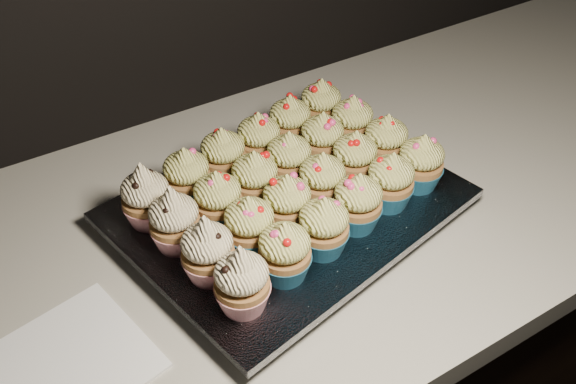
{
  "coord_description": "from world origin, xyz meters",
  "views": [
    {
      "loc": [
        -0.14,
        1.13,
        1.5
      ],
      "look_at": [
        0.2,
        1.68,
        0.95
      ],
      "focal_mm": 40.0,
      "sensor_mm": 36.0,
      "label": 1
    }
  ],
  "objects": [
    {
      "name": "cupcake_22",
      "position": [
        0.27,
        1.79,
        0.97
      ],
      "size": [
        0.06,
        0.06,
        0.08
      ],
      "color": "#1B5F82",
      "rests_on": "foil_lining"
    },
    {
      "name": "cupcake_19",
      "position": [
        0.09,
        1.75,
        0.97
      ],
      "size": [
        0.06,
        0.06,
        0.08
      ],
      "color": "#1B5F82",
      "rests_on": "foil_lining"
    },
    {
      "name": "cupcake_1",
      "position": [
        0.13,
        1.57,
        0.97
      ],
      "size": [
        0.06,
        0.06,
        0.08
      ],
      "color": "#1B5F82",
      "rests_on": "foil_lining"
    },
    {
      "name": "cupcake_20",
      "position": [
        0.15,
        1.76,
        0.97
      ],
      "size": [
        0.06,
        0.06,
        0.08
      ],
      "color": "#1B5F82",
      "rests_on": "foil_lining"
    },
    {
      "name": "cupcake_8",
      "position": [
        0.17,
        1.64,
        0.97
      ],
      "size": [
        0.06,
        0.06,
        0.08
      ],
      "color": "#1B5F82",
      "rests_on": "foil_lining"
    },
    {
      "name": "foil_lining",
      "position": [
        0.2,
        1.68,
        0.93
      ],
      "size": [
        0.48,
        0.41,
        0.01
      ],
      "primitive_type": "cube",
      "rotation": [
        0.0,
        0.0,
        0.2
      ],
      "color": "silver",
      "rests_on": "baking_tray"
    },
    {
      "name": "cupcake_16",
      "position": [
        0.29,
        1.73,
        0.97
      ],
      "size": [
        0.06,
        0.06,
        0.08
      ],
      "color": "#1B5F82",
      "rests_on": "foil_lining"
    },
    {
      "name": "cupcake_4",
      "position": [
        0.31,
        1.6,
        0.97
      ],
      "size": [
        0.06,
        0.06,
        0.08
      ],
      "color": "#1B5F82",
      "rests_on": "foil_lining"
    },
    {
      "name": "cupcake_17",
      "position": [
        0.35,
        1.74,
        0.97
      ],
      "size": [
        0.06,
        0.06,
        0.08
      ],
      "color": "#1B5F82",
      "rests_on": "foil_lining"
    },
    {
      "name": "cupcake_0",
      "position": [
        0.06,
        1.55,
        0.97
      ],
      "size": [
        0.06,
        0.06,
        0.1
      ],
      "color": "#A8172B",
      "rests_on": "foil_lining"
    },
    {
      "name": "cupcake_12",
      "position": [
        0.04,
        1.68,
        0.97
      ],
      "size": [
        0.06,
        0.06,
        0.1
      ],
      "color": "#A8172B",
      "rests_on": "foil_lining"
    },
    {
      "name": "cupcake_5",
      "position": [
        0.37,
        1.61,
        0.97
      ],
      "size": [
        0.06,
        0.06,
        0.08
      ],
      "color": "#1B5F82",
      "rests_on": "foil_lining"
    },
    {
      "name": "baking_tray",
      "position": [
        0.2,
        1.68,
        0.91
      ],
      "size": [
        0.44,
        0.37,
        0.02
      ],
      "primitive_type": "cube",
      "rotation": [
        0.0,
        0.0,
        0.2
      ],
      "color": "black",
      "rests_on": "worktop"
    },
    {
      "name": "cupcake_10",
      "position": [
        0.3,
        1.67,
        0.97
      ],
      "size": [
        0.06,
        0.06,
        0.08
      ],
      "color": "#1B5F82",
      "rests_on": "foil_lining"
    },
    {
      "name": "cupcake_9",
      "position": [
        0.23,
        1.65,
        0.97
      ],
      "size": [
        0.06,
        0.06,
        0.08
      ],
      "color": "#1B5F82",
      "rests_on": "foil_lining"
    },
    {
      "name": "cupcake_18",
      "position": [
        0.03,
        1.74,
        0.97
      ],
      "size": [
        0.06,
        0.06,
        0.1
      ],
      "color": "#A8172B",
      "rests_on": "foil_lining"
    },
    {
      "name": "worktop",
      "position": [
        0.0,
        1.7,
        0.88
      ],
      "size": [
        2.44,
        0.64,
        0.04
      ],
      "primitive_type": "cube",
      "color": "beige",
      "rests_on": "cabinet"
    },
    {
      "name": "cupcake_13",
      "position": [
        0.1,
        1.69,
        0.97
      ],
      "size": [
        0.06,
        0.06,
        0.08
      ],
      "color": "#1B5F82",
      "rests_on": "foil_lining"
    },
    {
      "name": "cupcake_15",
      "position": [
        0.22,
        1.71,
        0.97
      ],
      "size": [
        0.06,
        0.06,
        0.08
      ],
      "color": "#1B5F82",
      "rests_on": "foil_lining"
    },
    {
      "name": "cupcake_23",
      "position": [
        0.33,
        1.8,
        0.97
      ],
      "size": [
        0.06,
        0.06,
        0.08
      ],
      "color": "#1B5F82",
      "rests_on": "foil_lining"
    },
    {
      "name": "cupcake_2",
      "position": [
        0.19,
        1.58,
        0.97
      ],
      "size": [
        0.06,
        0.06,
        0.08
      ],
      "color": "#1B5F82",
      "rests_on": "foil_lining"
    },
    {
      "name": "cupcake_3",
      "position": [
        0.25,
        1.59,
        0.97
      ],
      "size": [
        0.06,
        0.06,
        0.08
      ],
      "color": "#1B5F82",
      "rests_on": "foil_lining"
    },
    {
      "name": "cupcake_7",
      "position": [
        0.11,
        1.63,
        0.97
      ],
      "size": [
        0.06,
        0.06,
        0.08
      ],
      "color": "#1B5F82",
      "rests_on": "foil_lining"
    },
    {
      "name": "cupcake_21",
      "position": [
        0.21,
        1.77,
        0.97
      ],
      "size": [
        0.06,
        0.06,
        0.08
      ],
      "color": "#1B5F82",
      "rests_on": "foil_lining"
    },
    {
      "name": "cupcake_14",
      "position": [
        0.16,
        1.7,
        0.97
      ],
      "size": [
        0.06,
        0.06,
        0.08
      ],
      "color": "#1B5F82",
      "rests_on": "foil_lining"
    },
    {
      "name": "napkin",
      "position": [
        -0.12,
        1.61,
        0.9
      ],
      "size": [
        0.19,
        0.19,
        0.0
      ],
      "primitive_type": "cube",
      "rotation": [
        0.0,
        0.0,
        0.19
      ],
      "color": "white",
      "rests_on": "worktop"
    },
    {
      "name": "cupcake_6",
      "position": [
        0.05,
        1.61,
        0.97
      ],
      "size": [
        0.06,
        0.06,
        0.1
      ],
      "color": "#A8172B",
      "rests_on": "foil_lining"
    },
    {
      "name": "cupcake_11",
      "position": [
        0.36,
        1.67,
        0.97
      ],
      "size": [
        0.06,
        0.06,
        0.08
      ],
      "color": "#1B5F82",
      "rests_on": "foil_lining"
    }
  ]
}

